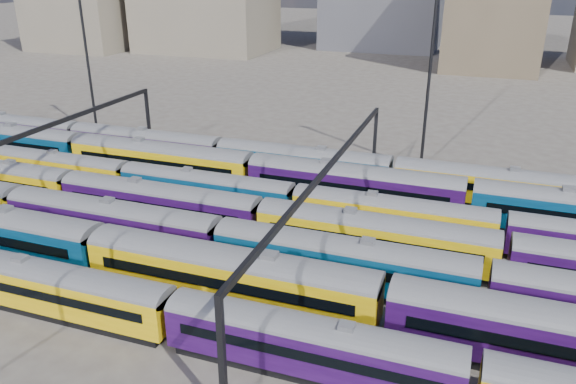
% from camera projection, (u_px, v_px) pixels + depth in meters
% --- Properties ---
extents(ground, '(500.00, 500.00, 0.00)m').
position_uv_depth(ground, '(221.00, 235.00, 51.35)').
color(ground, '#47413C').
rests_on(ground, ground).
extents(rake_0, '(130.26, 2.72, 4.57)m').
position_uv_depth(rake_0, '(310.00, 341.00, 33.28)').
color(rake_0, black).
rests_on(rake_0, ground).
extents(rake_1, '(132.61, 3.23, 5.45)m').
position_uv_depth(rake_1, '(385.00, 301.00, 36.36)').
color(rake_1, black).
rests_on(rake_1, ground).
extents(rake_2, '(122.13, 2.98, 5.01)m').
position_uv_depth(rake_2, '(219.00, 237.00, 45.25)').
color(rake_2, black).
rests_on(rake_2, ground).
extents(rake_3, '(121.04, 2.95, 4.97)m').
position_uv_depth(rake_3, '(70.00, 186.00, 55.40)').
color(rake_3, black).
rests_on(rake_3, ground).
extents(rake_4, '(111.32, 2.72, 4.56)m').
position_uv_depth(rake_4, '(126.00, 175.00, 58.89)').
color(rake_4, black).
rests_on(rake_4, ground).
extents(rake_5, '(109.92, 3.22, 5.43)m').
position_uv_depth(rake_5, '(354.00, 182.00, 55.89)').
color(rake_5, black).
rests_on(rake_5, ground).
extents(rake_6, '(121.22, 2.96, 4.98)m').
position_uv_depth(rake_6, '(393.00, 171.00, 59.36)').
color(rake_6, black).
rests_on(rake_6, ground).
extents(gantry_1, '(0.35, 40.35, 8.03)m').
position_uv_depth(gantry_1, '(33.00, 142.00, 54.94)').
color(gantry_1, black).
rests_on(gantry_1, ground).
extents(gantry_2, '(0.35, 40.35, 8.03)m').
position_uv_depth(gantry_2, '(328.00, 179.00, 45.66)').
color(gantry_2, black).
rests_on(gantry_2, ground).
extents(mast_1, '(1.40, 0.50, 25.60)m').
position_uv_depth(mast_1, '(84.00, 36.00, 74.43)').
color(mast_1, black).
rests_on(mast_1, ground).
extents(mast_3, '(1.40, 0.50, 25.60)m').
position_uv_depth(mast_3, '(432.00, 51.00, 62.26)').
color(mast_3, black).
rests_on(mast_3, ground).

